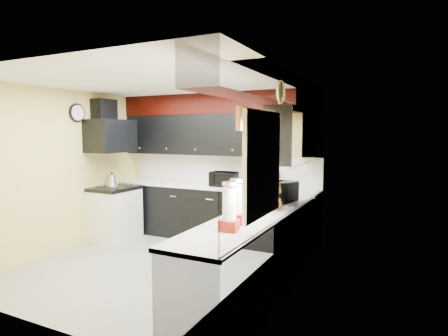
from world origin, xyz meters
name	(u,v)px	position (x,y,z in m)	size (l,w,h in m)	color
ground	(162,267)	(0.00, 0.00, 0.00)	(3.60, 3.60, 0.00)	gray
wall_back	(220,166)	(0.00, 1.80, 1.25)	(3.60, 0.06, 2.50)	#E0C666
wall_right	(291,185)	(1.80, 0.00, 1.25)	(0.06, 3.60, 2.50)	#E0C666
wall_left	(65,171)	(-1.80, 0.00, 1.25)	(0.06, 3.60, 2.50)	#E0C666
ceiling	(159,82)	(0.00, 0.00, 2.50)	(3.60, 3.60, 0.06)	white
cab_back	(213,213)	(0.00, 1.50, 0.45)	(3.60, 0.60, 0.90)	black
cab_right	(256,257)	(1.50, -0.30, 0.45)	(0.60, 3.00, 0.90)	black
counter_back	(213,186)	(0.00, 1.50, 0.92)	(3.62, 0.64, 0.04)	white
counter_right	(257,216)	(1.50, -0.30, 0.92)	(0.64, 3.02, 0.04)	white
splash_back	(220,169)	(0.00, 1.79, 1.19)	(3.60, 0.02, 0.50)	white
splash_right	(290,190)	(1.79, 0.00, 1.19)	(0.02, 3.60, 0.50)	white
upper_back	(191,135)	(-0.50, 1.62, 1.80)	(2.60, 0.35, 0.70)	black
upper_right	(298,135)	(1.62, 0.90, 1.80)	(0.35, 1.80, 0.70)	black
soffit_back	(216,104)	(0.00, 1.62, 2.33)	(3.60, 0.36, 0.35)	black
soffit_right	(272,87)	(1.62, -0.18, 2.33)	(0.36, 3.24, 0.35)	black
stove	(115,215)	(-1.50, 0.75, 0.43)	(0.60, 0.75, 0.86)	white
cooktop	(114,188)	(-1.50, 0.75, 0.89)	(0.62, 0.77, 0.06)	black
hood	(111,136)	(-1.55, 0.75, 1.78)	(0.50, 0.78, 0.55)	black
hood_duct	(104,111)	(-1.68, 0.75, 2.20)	(0.24, 0.40, 0.40)	black
window	(263,164)	(1.79, -0.90, 1.55)	(0.03, 0.86, 0.96)	white
valance	(258,120)	(1.73, -0.90, 1.95)	(0.04, 0.88, 0.20)	red
pan_top	(259,122)	(0.82, 1.55, 2.00)	(0.03, 0.22, 0.40)	black
pan_mid	(256,138)	(0.82, 1.42, 1.75)	(0.03, 0.28, 0.46)	black
pan_low	(262,140)	(0.82, 1.68, 1.72)	(0.03, 0.24, 0.42)	black
cut_board	(254,135)	(0.83, 1.30, 1.80)	(0.03, 0.26, 0.35)	white
baskets	(269,188)	(1.52, 0.05, 1.18)	(0.27, 0.27, 0.50)	brown
clock	(77,113)	(-1.77, 0.25, 2.15)	(0.03, 0.30, 0.30)	black
deco_plate	(281,92)	(1.77, -0.35, 2.25)	(0.03, 0.24, 0.24)	white
toaster_oven	(223,179)	(0.22, 1.47, 1.06)	(0.42, 0.35, 0.24)	black
microwave	(280,192)	(1.51, 0.50, 1.07)	(0.47, 0.32, 0.26)	black
utensil_crock	(273,184)	(1.07, 1.51, 1.03)	(0.17, 0.17, 0.18)	white
knife_block	(272,183)	(1.05, 1.53, 1.04)	(0.09, 0.12, 0.19)	black
kettle	(112,180)	(-1.64, 0.85, 1.01)	(0.21, 0.21, 0.19)	#B5B6BB
dispenser_a	(237,202)	(1.47, -0.79, 1.16)	(0.16, 0.16, 0.43)	#5F000A
dispenser_b	(229,207)	(1.53, -1.07, 1.16)	(0.16, 0.16, 0.44)	maroon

